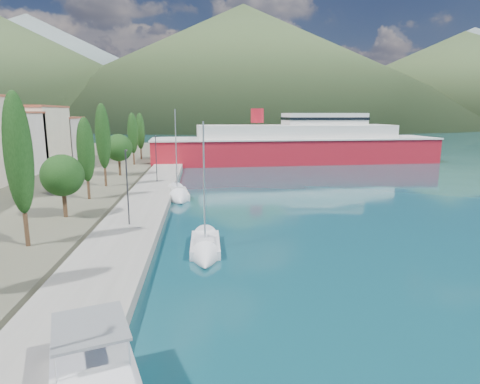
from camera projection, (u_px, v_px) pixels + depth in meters
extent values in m
plane|color=#10414C|center=(211.00, 142.00, 136.34)|extent=(1400.00, 1400.00, 0.00)
cube|color=gray|center=(147.00, 200.00, 43.61)|extent=(5.00, 88.00, 0.80)
cone|color=slate|center=(31.00, 68.00, 587.00)|extent=(640.00, 640.00, 150.00)
cone|color=slate|center=(250.00, 65.00, 673.40)|extent=(760.00, 760.00, 180.00)
cone|color=slate|center=(470.00, 74.00, 630.74)|extent=(640.00, 640.00, 140.00)
cone|color=#3A4D2A|center=(243.00, 65.00, 402.45)|extent=(480.00, 480.00, 115.00)
cone|color=#3A4D2A|center=(461.00, 78.00, 405.79)|extent=(420.00, 420.00, 90.00)
cube|color=silver|center=(1.00, 145.00, 58.12)|extent=(9.00, 11.00, 9.00)
cube|color=beige|center=(32.00, 137.00, 68.77)|extent=(9.00, 13.00, 10.00)
cube|color=#9E5138|center=(29.00, 106.00, 67.78)|extent=(9.20, 13.20, 0.30)
cube|color=beige|center=(55.00, 139.00, 79.71)|extent=(9.00, 10.00, 8.00)
cube|color=#9E5138|center=(54.00, 118.00, 78.91)|extent=(9.20, 10.20, 0.30)
cylinder|color=#47301E|center=(27.00, 230.00, 27.49)|extent=(0.30, 0.30, 2.31)
ellipsoid|color=#183A13|center=(18.00, 153.00, 26.48)|extent=(1.80, 1.80, 8.18)
cylinder|color=#47301E|center=(65.00, 204.00, 35.21)|extent=(0.36, 0.36, 2.27)
sphere|color=#183A13|center=(62.00, 175.00, 34.71)|extent=(3.63, 3.63, 3.63)
cylinder|color=#47301E|center=(89.00, 190.00, 42.66)|extent=(0.30, 0.30, 1.90)
ellipsoid|color=#183A13|center=(86.00, 150.00, 41.83)|extent=(1.80, 1.80, 6.74)
cylinder|color=#47301E|center=(106.00, 177.00, 50.18)|extent=(0.30, 0.30, 2.25)
ellipsoid|color=#183A13|center=(103.00, 136.00, 49.19)|extent=(1.80, 1.80, 7.97)
cylinder|color=#47301E|center=(120.00, 167.00, 58.94)|extent=(0.36, 0.36, 2.49)
sphere|color=#183A13|center=(119.00, 148.00, 58.39)|extent=(3.98, 3.98, 3.98)
cylinder|color=#47301E|center=(134.00, 159.00, 71.42)|extent=(0.30, 0.30, 2.01)
ellipsoid|color=#183A13|center=(133.00, 133.00, 70.54)|extent=(1.80, 1.80, 7.13)
cylinder|color=#47301E|center=(141.00, 154.00, 79.88)|extent=(0.30, 0.30, 2.00)
ellipsoid|color=#183A13|center=(140.00, 131.00, 79.00)|extent=(1.80, 1.80, 7.11)
cylinder|color=#2D2D33|center=(127.00, 188.00, 32.13)|extent=(0.12, 0.12, 6.00)
cube|color=#2D2D33|center=(126.00, 151.00, 31.79)|extent=(0.15, 0.50, 0.12)
cylinder|color=#2D2D33|center=(156.00, 159.00, 52.75)|extent=(0.12, 0.12, 6.00)
cube|color=#2D2D33|center=(156.00, 136.00, 52.42)|extent=(0.15, 0.50, 0.12)
cube|color=slate|center=(90.00, 326.00, 13.52)|extent=(3.16, 3.44, 0.10)
cube|color=silver|center=(205.00, 246.00, 29.19)|extent=(2.13, 5.09, 0.81)
cube|color=silver|center=(205.00, 240.00, 28.75)|extent=(1.27, 2.04, 0.32)
cylinder|color=silver|center=(204.00, 183.00, 27.95)|extent=(0.12, 0.12, 8.55)
cone|color=silver|center=(205.00, 262.00, 26.02)|extent=(2.10, 2.39, 2.07)
cube|color=silver|center=(177.00, 195.00, 47.32)|extent=(3.15, 5.79, 0.94)
cube|color=silver|center=(177.00, 190.00, 46.85)|extent=(1.74, 2.38, 0.37)
cylinder|color=silver|center=(176.00, 151.00, 45.97)|extent=(0.12, 0.12, 9.44)
cone|color=silver|center=(180.00, 201.00, 43.96)|extent=(2.75, 2.88, 2.41)
cube|color=#AC1522|center=(295.00, 152.00, 80.26)|extent=(56.45, 14.33, 5.40)
cube|color=silver|center=(295.00, 138.00, 79.73)|extent=(56.85, 14.70, 0.29)
cube|color=silver|center=(295.00, 132.00, 79.51)|extent=(39.03, 11.51, 2.89)
cube|color=silver|center=(324.00, 119.00, 79.83)|extent=(16.00, 7.94, 2.31)
cylinder|color=#AC1522|center=(257.00, 116.00, 77.79)|extent=(2.51, 2.51, 2.70)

